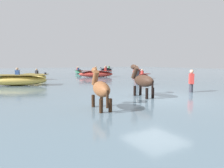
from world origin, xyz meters
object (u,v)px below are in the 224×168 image
Objects in this scene: horse_lead_dark_bay at (143,82)px; person_wading_close at (137,79)px; boat_distant_east at (78,72)px; boat_far_inshore at (137,72)px; boat_mid_outer at (17,80)px; horse_trailing_chestnut at (101,90)px; boat_near_port at (36,76)px; boat_far_offshore at (106,70)px; boat_near_starboard at (96,74)px; boat_mid_channel at (142,76)px; person_onlooker_right at (191,84)px.

horse_lead_dark_bay reaches higher than person_wading_close.
boat_far_inshore reaches higher than boat_distant_east.
boat_mid_outer is at bearing -158.34° from boat_far_inshore.
boat_mid_outer is at bearing 99.95° from horse_trailing_chestnut.
boat_near_port is 13.27m from boat_far_inshore.
horse_trailing_chestnut is at bearing -92.19° from boat_near_port.
boat_distant_east is (4.76, 19.38, -0.42)m from horse_lead_dark_bay.
boat_near_port reaches higher than boat_distant_east.
boat_far_offshore is (1.27, 10.41, -0.05)m from boat_far_inshore.
horse_trailing_chestnut is 0.48× the size of boat_near_starboard.
boat_mid_outer is (-1.59, 9.04, -0.27)m from horse_trailing_chestnut.
horse_lead_dark_bay is 0.73× the size of boat_distant_east.
boat_mid_channel is (6.33, 7.58, -0.44)m from horse_lead_dark_bay.
boat_far_offshore is (7.45, 5.04, 0.03)m from boat_distant_east.
boat_distant_east is 0.99× the size of boat_far_offshore.
boat_near_starboard is (6.61, 13.32, -0.29)m from horse_trailing_chestnut.
boat_near_port is (-6.09, 0.29, -0.08)m from boat_near_starboard.
boat_far_offshore is at bearing 83.02° from boat_far_inshore.
horse_lead_dark_bay reaches higher than person_onlooker_right.
horse_lead_dark_bay is at bearing -107.48° from boat_near_starboard.
boat_mid_channel is at bearing -29.90° from boat_near_port.
boat_far_inshore is at bearing 6.48° from boat_near_port.
person_onlooker_right is (5.85, 0.83, -0.21)m from horse_trailing_chestnut.
horse_lead_dark_bay is 1.05× the size of horse_trailing_chestnut.
boat_near_starboard is 2.30× the size of person_onlooker_right.
boat_mid_outer is 5.04m from boat_near_port.
boat_mid_outer is 11.08m from person_onlooker_right.
boat_far_inshore is at bearing 61.20° from person_onlooker_right.
boat_mid_channel is 8.50m from person_onlooker_right.
boat_near_port is at bearing -135.57° from boat_distant_east.
boat_distant_east is 0.69× the size of boat_near_starboard.
boat_near_port is (2.11, 4.57, -0.10)m from boat_mid_outer.
horse_lead_dark_bay is 0.74× the size of boat_mid_channel.
boat_far_inshore is (7.09, 1.79, -0.00)m from boat_near_starboard.
person_wading_close is (-1.93, -15.49, 0.16)m from boat_distant_east.
horse_lead_dark_bay is at bearing -79.82° from boat_near_port.
boat_mid_channel is at bearing 43.65° from horse_trailing_chestnut.
boat_far_offshore is at bearing 65.44° from person_wading_close.
person_onlooker_right is (-7.85, -14.28, 0.09)m from boat_far_inshore.
boat_mid_channel is at bearing -109.23° from boat_far_offshore.
boat_far_offshore is (12.21, 24.41, -0.39)m from horse_lead_dark_bay.
horse_lead_dark_bay is at bearing -103.80° from boat_distant_east.
boat_far_inshore is at bearing -96.98° from boat_far_offshore.
boat_near_port is at bearing 100.18° from horse_lead_dark_bay.
boat_near_port is 13.85m from person_onlooker_right.
horse_lead_dark_bay reaches higher than boat_near_port.
horse_trailing_chestnut is 5.91m from person_onlooker_right.
boat_far_offshore is 22.57m from person_wading_close.
person_wading_close is (-3.51, -3.69, 0.18)m from boat_mid_channel.
person_wading_close is (-9.38, -20.53, 0.14)m from boat_far_offshore.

